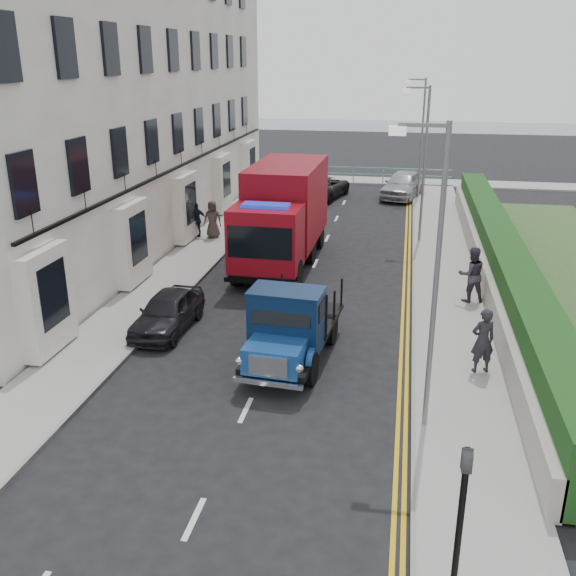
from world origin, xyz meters
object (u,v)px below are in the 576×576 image
object	(u,v)px
parked_car_front	(168,312)
pedestrian_east_near	(483,341)
bedford_lorry	(288,332)
red_lorry	(283,213)
lamp_near	(432,265)
lamp_mid	(422,156)
lamp_far	(420,131)

from	to	relation	value
parked_car_front	pedestrian_east_near	size ratio (longest dim) A/B	1.99
bedford_lorry	pedestrian_east_near	size ratio (longest dim) A/B	2.76
red_lorry	pedestrian_east_near	bearing A→B (deg)	-50.44
pedestrian_east_near	red_lorry	bearing A→B (deg)	-71.40
red_lorry	lamp_near	bearing A→B (deg)	-64.28
lamp_mid	pedestrian_east_near	world-z (taller)	lamp_mid
red_lorry	parked_car_front	xyz separation A→B (m)	(-2.27, -7.50, -1.53)
lamp_mid	pedestrian_east_near	size ratio (longest dim) A/B	3.83
lamp_mid	lamp_far	distance (m)	10.00
lamp_mid	parked_car_front	distance (m)	14.42
lamp_far	red_lorry	xyz separation A→B (m)	(-5.51, -14.16, -1.85)
lamp_far	pedestrian_east_near	distance (m)	23.30
lamp_near	lamp_mid	distance (m)	16.00
red_lorry	parked_car_front	size ratio (longest dim) A/B	2.13
lamp_mid	pedestrian_east_near	xyz separation A→B (m)	(1.64, -13.05, -2.96)
lamp_near	lamp_far	bearing A→B (deg)	90.00
lamp_near	red_lorry	world-z (taller)	lamp_near
lamp_far	parked_car_front	size ratio (longest dim) A/B	1.92
pedestrian_east_near	lamp_far	bearing A→B (deg)	-106.14
lamp_near	bedford_lorry	bearing A→B (deg)	145.26
red_lorry	parked_car_front	distance (m)	7.99
lamp_far	red_lorry	size ratio (longest dim) A/B	0.90
parked_car_front	pedestrian_east_near	xyz separation A→B (m)	(9.42, -1.39, 0.41)
bedford_lorry	pedestrian_east_near	world-z (taller)	bedford_lorry
lamp_mid	red_lorry	world-z (taller)	lamp_mid
bedford_lorry	pedestrian_east_near	xyz separation A→B (m)	(5.22, 0.47, -0.03)
lamp_near	lamp_far	size ratio (longest dim) A/B	1.00
lamp_near	bedford_lorry	world-z (taller)	lamp_near
lamp_far	pedestrian_east_near	xyz separation A→B (m)	(1.64, -23.05, -2.96)
lamp_near	lamp_mid	xyz separation A→B (m)	(0.00, 16.00, 0.00)
lamp_near	lamp_far	world-z (taller)	same
lamp_mid	lamp_near	bearing A→B (deg)	-90.00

